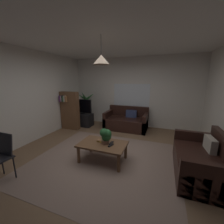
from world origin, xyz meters
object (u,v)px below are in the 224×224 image
object	(u,v)px
tv_stand	(82,119)
remote_on_table_0	(111,143)
remote_on_table_1	(111,145)
coffee_table	(103,146)
potted_plant_on_table	(106,135)
potted_palm_corner	(86,110)
book_on_table_0	(100,141)
pendant_lamp	(101,60)
couch_right_side	(202,162)
bookshelf_corner	(70,110)
tv	(81,106)
couch_under_window	(126,122)
folding_chair	(0,155)
book_on_table_1	(101,140)

from	to	relation	value
tv_stand	remote_on_table_0	bearing A→B (deg)	-44.20
remote_on_table_0	remote_on_table_1	xyz separation A→B (m)	(0.03, -0.11, 0.00)
remote_on_table_0	coffee_table	bearing A→B (deg)	23.94
potted_plant_on_table	potted_palm_corner	distance (m)	3.08
book_on_table_0	pendant_lamp	xyz separation A→B (m)	(0.09, -0.07, 1.78)
couch_right_side	bookshelf_corner	distance (m)	4.30
potted_plant_on_table	potted_palm_corner	bearing A→B (deg)	128.48
tv	bookshelf_corner	distance (m)	0.50
bookshelf_corner	potted_palm_corner	bearing A→B (deg)	77.82
couch_under_window	potted_plant_on_table	distance (m)	2.30
remote_on_table_1	pendant_lamp	world-z (taller)	pendant_lamp
remote_on_table_0	tv_stand	size ratio (longest dim) A/B	0.18
remote_on_table_0	tv_stand	distance (m)	2.85
folding_chair	pendant_lamp	xyz separation A→B (m)	(1.47, 1.23, 1.71)
book_on_table_0	remote_on_table_1	distance (m)	0.32
couch_right_side	potted_palm_corner	xyz separation A→B (m)	(-3.86, 2.25, 0.29)
book_on_table_1	tv_stand	world-z (taller)	tv_stand
potted_palm_corner	book_on_table_1	bearing A→B (deg)	-53.38
coffee_table	book_on_table_0	xyz separation A→B (m)	(-0.09, 0.07, 0.08)
remote_on_table_0	potted_palm_corner	bearing A→B (deg)	-45.37
book_on_table_0	pendant_lamp	size ratio (longest dim) A/B	0.28
book_on_table_1	tv_stand	bearing A→B (deg)	131.84
remote_on_table_0	folding_chair	distance (m)	2.10
remote_on_table_1	potted_plant_on_table	bearing A→B (deg)	164.79
book_on_table_0	remote_on_table_0	distance (m)	0.27
book_on_table_0	remote_on_table_1	xyz separation A→B (m)	(0.30, -0.11, -0.00)
potted_plant_on_table	tv	distance (m)	2.77
potted_palm_corner	tv_stand	bearing A→B (deg)	-90.45
couch_under_window	tv_stand	size ratio (longest dim) A/B	1.73
book_on_table_1	remote_on_table_0	world-z (taller)	book_on_table_1
book_on_table_1	potted_palm_corner	distance (m)	2.97
book_on_table_0	book_on_table_1	distance (m)	0.02
bookshelf_corner	remote_on_table_1	bearing A→B (deg)	-35.72
coffee_table	tv_stand	xyz separation A→B (m)	(-1.86, 2.05, -0.11)
couch_right_side	tv_stand	distance (m)	4.28
couch_right_side	bookshelf_corner	bearing A→B (deg)	-108.69
couch_right_side	pendant_lamp	size ratio (longest dim) A/B	2.71
book_on_table_1	potted_palm_corner	xyz separation A→B (m)	(-1.77, 2.38, 0.12)
tv_stand	book_on_table_1	bearing A→B (deg)	-48.16
book_on_table_1	tv	xyz separation A→B (m)	(-1.77, 1.96, 0.35)
remote_on_table_0	potted_palm_corner	world-z (taller)	potted_palm_corner
book_on_table_0	remote_on_table_0	world-z (taller)	same
remote_on_table_1	coffee_table	bearing A→B (deg)	-178.35
couch_under_window	remote_on_table_1	xyz separation A→B (m)	(0.27, -2.35, 0.16)
tv	pendant_lamp	bearing A→B (deg)	-47.52
coffee_table	book_on_table_1	size ratio (longest dim) A/B	8.07
potted_plant_on_table	tv_stand	bearing A→B (deg)	133.67
remote_on_table_0	tv_stand	world-z (taller)	tv_stand
remote_on_table_1	potted_palm_corner	size ratio (longest dim) A/B	0.11
potted_palm_corner	potted_plant_on_table	bearing A→B (deg)	-51.52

